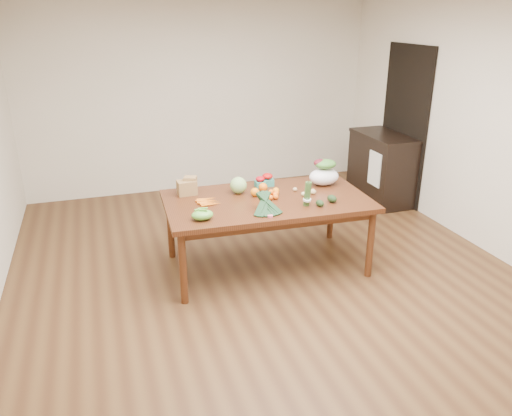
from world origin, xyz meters
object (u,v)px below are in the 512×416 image
object	(u,v)px
mandarin_cluster	(271,193)
kale_bunch	(267,205)
cabbage	(238,185)
salad_bag	(324,173)
dining_table	(267,233)
asparagus_bundle	(307,194)
paper_bag	(187,186)
cabinet	(381,168)

from	to	relation	value
mandarin_cluster	kale_bunch	size ratio (longest dim) A/B	0.45
cabbage	kale_bunch	world-z (taller)	cabbage
mandarin_cluster	salad_bag	size ratio (longest dim) A/B	0.55
dining_table	asparagus_bundle	bearing A→B (deg)	-43.66
cabbage	salad_bag	size ratio (longest dim) A/B	0.52
paper_bag	cabbage	distance (m)	0.52
cabbage	salad_bag	world-z (taller)	salad_bag
cabinet	mandarin_cluster	size ratio (longest dim) A/B	5.67
dining_table	kale_bunch	xyz separation A→B (m)	(-0.13, -0.36, 0.45)
mandarin_cluster	paper_bag	bearing A→B (deg)	156.20
dining_table	kale_bunch	size ratio (longest dim) A/B	5.02
paper_bag	asparagus_bundle	world-z (taller)	asparagus_bundle
paper_bag	mandarin_cluster	world-z (taller)	paper_bag
kale_bunch	cabbage	bearing A→B (deg)	101.63
paper_bag	asparagus_bundle	distance (m)	1.23
dining_table	cabbage	distance (m)	0.57
dining_table	asparagus_bundle	world-z (taller)	asparagus_bundle
mandarin_cluster	cabinet	bearing A→B (deg)	32.53
cabinet	salad_bag	distance (m)	1.89
dining_table	mandarin_cluster	size ratio (longest dim) A/B	11.16
paper_bag	salad_bag	world-z (taller)	salad_bag
dining_table	salad_bag	distance (m)	0.90
cabinet	cabbage	distance (m)	2.66
salad_bag	dining_table	bearing A→B (deg)	-163.30
asparagus_bundle	salad_bag	xyz separation A→B (m)	(0.42, 0.53, 0.00)
paper_bag	mandarin_cluster	xyz separation A→B (m)	(0.78, -0.34, -0.05)
dining_table	paper_bag	distance (m)	0.94
cabinet	asparagus_bundle	distance (m)	2.54
paper_bag	dining_table	bearing A→B (deg)	-26.88
mandarin_cluster	kale_bunch	bearing A→B (deg)	-114.83
cabinet	salad_bag	world-z (taller)	salad_bag
cabinet	asparagus_bundle	world-z (taller)	asparagus_bundle
cabinet	dining_table	bearing A→B (deg)	-147.64
dining_table	asparagus_bundle	distance (m)	0.66
kale_bunch	salad_bag	distance (m)	1.03
asparagus_bundle	salad_bag	world-z (taller)	asparagus_bundle
paper_bag	cabbage	size ratio (longest dim) A/B	1.47
dining_table	cabbage	xyz separation A→B (m)	(-0.22, 0.24, 0.46)
dining_table	cabbage	world-z (taller)	cabbage
cabinet	mandarin_cluster	world-z (taller)	cabinet
cabbage	kale_bunch	distance (m)	0.61
dining_table	cabbage	size ratio (longest dim) A/B	11.75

